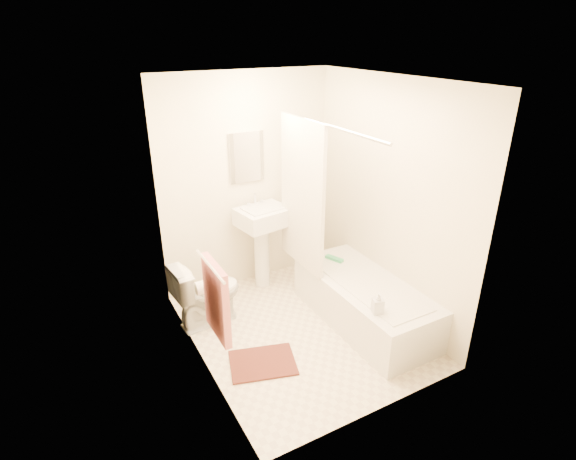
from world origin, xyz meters
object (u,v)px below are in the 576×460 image
bath_mat (263,363)px  soap_bottle (378,303)px  sink (263,244)px  bathtub (364,302)px  toilet (207,293)px

bath_mat → soap_bottle: size_ratio=2.85×
bath_mat → soap_bottle: bearing=-21.1°
bath_mat → soap_bottle: (0.96, -0.37, 0.55)m
bath_mat → sink: bearing=63.6°
sink → bathtub: 1.32m
bath_mat → bathtub: bearing=4.6°
bathtub → soap_bottle: 0.62m
sink → bathtub: (0.58, -1.14, -0.30)m
toilet → sink: (0.81, 0.38, 0.19)m
toilet → bathtub: size_ratio=0.43×
toilet → soap_bottle: bearing=-142.0°
toilet → soap_bottle: toilet is taller
sink → bath_mat: bearing=-125.1°
soap_bottle → toilet: bearing=133.6°
sink → bathtub: bearing=-71.6°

